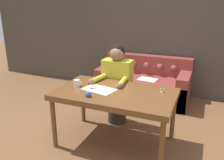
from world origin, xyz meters
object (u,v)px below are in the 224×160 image
couch (144,84)px  scissors (95,88)px  dining_table (115,97)px  pin_cushion (88,94)px  mug (77,83)px  person (117,84)px  thread_spool (162,90)px

couch → scissors: couch is taller
scissors → dining_table: bearing=-1.6°
couch → pin_cushion: bearing=-94.8°
couch → mug: mug is taller
mug → person: bearing=58.7°
dining_table → thread_spool: thread_spool is taller
couch → scissors: 1.74m
dining_table → person: bearing=109.1°
couch → mug: 1.82m
person → mug: size_ratio=10.85×
couch → mug: bearing=-105.7°
scissors → couch: bearing=82.7°
scissors → thread_spool: 0.85m
person → pin_cushion: size_ratio=17.14×
scissors → pin_cushion: 0.29m
dining_table → thread_spool: 0.59m
dining_table → pin_cushion: pin_cushion is taller
couch → thread_spool: (0.61, -1.46, 0.47)m
dining_table → couch: couch is taller
mug → pin_cushion: mug is taller
dining_table → thread_spool: (0.55, 0.21, 0.09)m
person → scissors: person is taller
mug → thread_spool: 1.11m
scissors → pin_cushion: pin_cushion is taller
couch → thread_spool: bearing=-67.2°
dining_table → pin_cushion: (-0.23, -0.28, 0.10)m
dining_table → couch: bearing=92.3°
couch → mug: size_ratio=15.06×
scissors → person: bearing=81.1°
thread_spool → pin_cushion: (-0.78, -0.49, 0.01)m
thread_spool → dining_table: bearing=-158.8°
mug → pin_cushion: bearing=-40.5°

